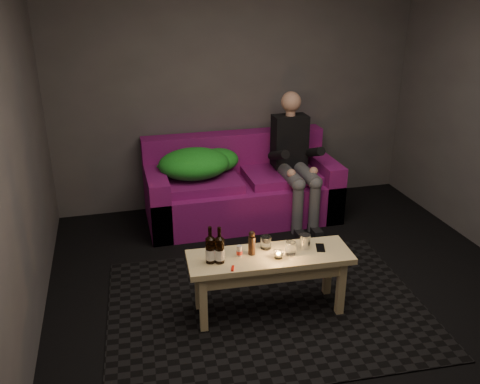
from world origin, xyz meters
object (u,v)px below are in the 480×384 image
object	(u,v)px
coffee_table	(270,265)
beer_bottle_a	(210,249)
sofa	(240,189)
person	(294,156)
steel_cup	(305,241)
beer_bottle_b	(220,250)

from	to	relation	value
coffee_table	beer_bottle_a	bearing A→B (deg)	179.58
sofa	coffee_table	size ratio (longest dim) A/B	1.60
sofa	person	distance (m)	0.68
sofa	coffee_table	distance (m)	1.77
steel_cup	beer_bottle_a	bearing A→B (deg)	-177.61
sofa	person	xyz separation A→B (m)	(0.54, -0.16, 0.38)
coffee_table	beer_bottle_b	size ratio (longest dim) A/B	4.44
coffee_table	beer_bottle_a	xyz separation A→B (m)	(-0.45, 0.00, 0.19)
sofa	steel_cup	size ratio (longest dim) A/B	18.22
steel_cup	coffee_table	bearing A→B (deg)	-173.28
beer_bottle_a	beer_bottle_b	bearing A→B (deg)	-16.04
beer_bottle_a	steel_cup	distance (m)	0.74
beer_bottle_b	beer_bottle_a	bearing A→B (deg)	163.96
coffee_table	steel_cup	distance (m)	0.33
beer_bottle_b	coffee_table	bearing A→B (deg)	2.21
coffee_table	beer_bottle_a	distance (m)	0.49
person	beer_bottle_a	distance (m)	2.01
beer_bottle_b	steel_cup	xyz separation A→B (m)	(0.68, 0.05, -0.05)
person	steel_cup	xyz separation A→B (m)	(-0.48, -1.56, -0.14)
coffee_table	steel_cup	world-z (taller)	steel_cup
person	beer_bottle_a	xyz separation A→B (m)	(-1.22, -1.59, -0.09)
coffee_table	beer_bottle_b	distance (m)	0.43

